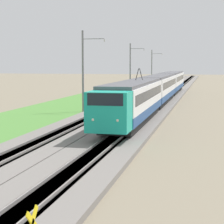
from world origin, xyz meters
TOP-DOWN VIEW (x-y plane):
  - ballast_main at (50.00, 0.00)m, footprint 240.00×4.40m
  - ballast_adjacent at (50.00, -4.47)m, footprint 240.00×4.40m
  - track_main at (50.00, 0.00)m, footprint 240.00×1.57m
  - track_adjacent at (50.00, -4.47)m, footprint 240.00×1.57m
  - grass_verge at (50.00, 6.14)m, footprint 240.00×9.75m
  - passenger_train at (48.44, -4.47)m, footprint 59.99×2.89m
  - catenary_mast_mid at (37.52, 2.55)m, footprint 0.22×2.56m
  - catenary_mast_far at (66.55, 2.55)m, footprint 0.22×2.56m
  - catenary_mast_distant at (95.58, 2.55)m, footprint 0.22×2.56m

SIDE VIEW (x-z plane):
  - grass_verge at x=50.00m, z-range 0.00..0.12m
  - ballast_main at x=50.00m, z-range 0.00..0.30m
  - ballast_adjacent at x=50.00m, z-range 0.00..0.30m
  - track_main at x=50.00m, z-range -0.07..0.38m
  - track_adjacent at x=50.00m, z-range -0.07..0.38m
  - passenger_train at x=48.44m, z-range -0.17..4.78m
  - catenary_mast_distant at x=95.58m, z-range 0.14..8.64m
  - catenary_mast_far at x=66.55m, z-range 0.14..8.92m
  - catenary_mast_mid at x=37.52m, z-range 0.14..9.03m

